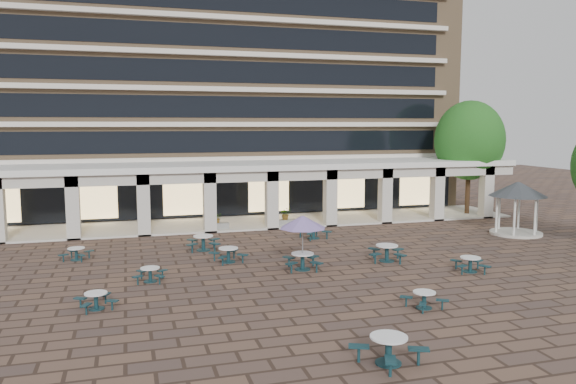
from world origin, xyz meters
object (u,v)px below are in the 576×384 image
picnic_table_0 (96,299)px  picnic_table_1 (389,347)px  planter_right (286,219)px  picnic_table_2 (424,298)px  gazebo (518,195)px  planter_left (218,224)px

picnic_table_0 → picnic_table_1: size_ratio=0.75×
picnic_table_1 → planter_right: size_ratio=1.54×
picnic_table_2 → gazebo: bearing=29.8°
picnic_table_2 → gazebo: (13.25, 11.58, 2.17)m
picnic_table_2 → gazebo: gazebo is taller
planter_left → planter_right: size_ratio=1.00×
gazebo → picnic_table_1: bearing=-136.8°
planter_right → picnic_table_0: bearing=-128.4°
picnic_table_1 → planter_left: size_ratio=1.54×
gazebo → planter_left: (-18.42, 6.72, -2.13)m
planter_right → gazebo: bearing=-26.2°
picnic_table_2 → picnic_table_0: bearing=153.1°
picnic_table_2 → planter_right: (-0.41, 18.30, 0.18)m
picnic_table_0 → planter_right: 19.01m
picnic_table_0 → picnic_table_1: bearing=-58.1°
picnic_table_0 → planter_right: size_ratio=1.15×
picnic_table_2 → planter_left: size_ratio=1.11×
picnic_table_1 → picnic_table_2: 5.57m
picnic_table_0 → planter_left: (7.05, 14.90, 0.05)m
picnic_table_0 → gazebo: bearing=1.3°
picnic_table_1 → picnic_table_2: (3.60, 4.25, -0.11)m
picnic_table_2 → planter_right: size_ratio=1.11×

